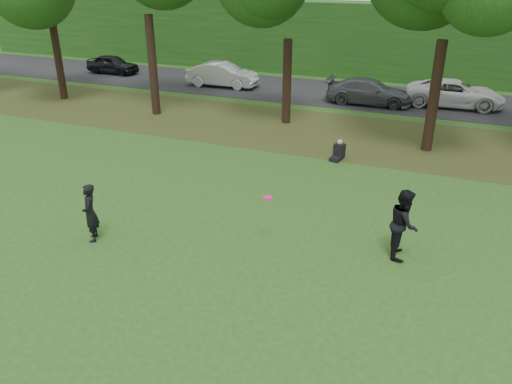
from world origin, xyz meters
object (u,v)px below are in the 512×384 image
seated_person (338,152)px  player_right (404,224)px  player_left (90,213)px  frisbee (268,198)px

seated_person → player_right: bearing=-52.9°
player_left → seated_person: (5.01, 9.23, -0.56)m
player_left → frisbee: bearing=76.5°
player_left → seated_person: size_ratio=2.10×
seated_person → player_left: bearing=-108.2°
player_left → player_right: size_ratio=0.89×
frisbee → seated_person: bearing=88.3°
frisbee → seated_person: 7.62m
player_left → seated_person: bearing=118.4°
player_left → player_right: (8.40, 2.53, 0.11)m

